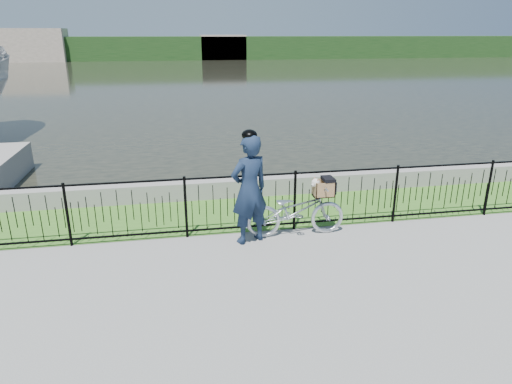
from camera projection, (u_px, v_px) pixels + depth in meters
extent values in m
plane|color=gray|center=(257.00, 275.00, 6.98)|extent=(120.00, 120.00, 0.00)
cube|color=#3F7524|center=(234.00, 213.00, 9.39)|extent=(60.00, 2.00, 0.01)
plane|color=#28281E|center=(185.00, 77.00, 37.62)|extent=(120.00, 120.00, 0.00)
cube|color=gray|center=(228.00, 188.00, 10.25)|extent=(60.00, 0.30, 0.40)
cube|color=#204219|center=(178.00, 48.00, 62.19)|extent=(120.00, 6.00, 3.00)
cube|color=#A79786|center=(33.00, 45.00, 57.15)|extent=(8.00, 4.00, 4.00)
cube|color=#A79786|center=(223.00, 47.00, 61.77)|extent=(6.00, 3.00, 3.20)
imported|color=silver|center=(296.00, 211.00, 8.23)|extent=(1.80, 0.63, 0.95)
cube|color=black|center=(323.00, 196.00, 8.23)|extent=(0.38, 0.18, 0.02)
cube|color=#977146|center=(323.00, 195.00, 8.23)|extent=(0.35, 0.28, 0.01)
cube|color=#977146|center=(321.00, 186.00, 8.31)|extent=(0.35, 0.02, 0.28)
cube|color=#977146|center=(326.00, 191.00, 8.06)|extent=(0.35, 0.02, 0.28)
cube|color=#977146|center=(332.00, 188.00, 8.21)|extent=(0.02, 0.28, 0.28)
cube|color=#977146|center=(314.00, 189.00, 8.16)|extent=(0.02, 0.28, 0.28)
cube|color=black|center=(328.00, 179.00, 8.14)|extent=(0.19, 0.30, 0.06)
cube|color=black|center=(333.00, 186.00, 8.21)|extent=(0.02, 0.30, 0.22)
ellipsoid|color=silver|center=(322.00, 189.00, 8.19)|extent=(0.31, 0.22, 0.20)
sphere|color=silver|center=(316.00, 183.00, 8.10)|extent=(0.15, 0.15, 0.15)
sphere|color=silver|center=(313.00, 185.00, 8.08)|extent=(0.07, 0.07, 0.07)
sphere|color=black|center=(312.00, 185.00, 8.07)|extent=(0.02, 0.02, 0.02)
cone|color=#A96846|center=(315.00, 178.00, 8.14)|extent=(0.06, 0.08, 0.08)
cone|color=#A96846|center=(318.00, 180.00, 8.05)|extent=(0.06, 0.08, 0.08)
imported|color=#15233B|center=(249.00, 190.00, 7.81)|extent=(0.83, 0.69, 1.93)
ellipsoid|color=black|center=(249.00, 136.00, 7.50)|extent=(0.26, 0.29, 0.18)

